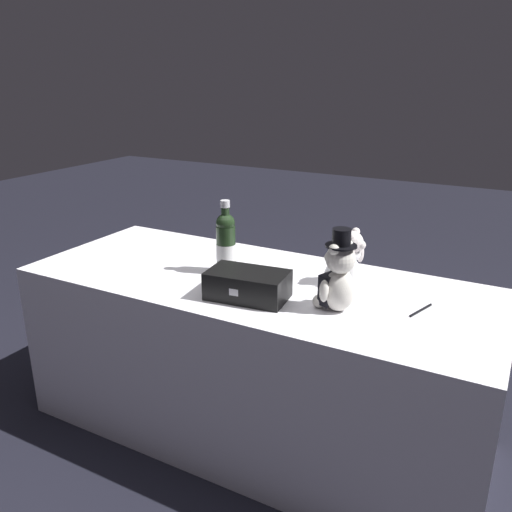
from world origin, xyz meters
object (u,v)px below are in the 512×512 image
(teddy_bear_groom, at_px, (337,277))
(gift_case_black, at_px, (248,285))
(signing_pen, at_px, (422,310))
(champagne_bottle, at_px, (226,243))
(teddy_bear_bride, at_px, (348,260))

(teddy_bear_groom, xyz_separation_m, gift_case_black, (-0.32, -0.06, -0.07))
(teddy_bear_groom, bearing_deg, signing_pen, 26.00)
(champagne_bottle, height_order, signing_pen, champagne_bottle)
(champagne_bottle, distance_m, signing_pen, 0.81)
(teddy_bear_groom, height_order, teddy_bear_bride, teddy_bear_groom)
(gift_case_black, bearing_deg, signing_pen, 17.77)
(signing_pen, bearing_deg, gift_case_black, -162.23)
(teddy_bear_groom, height_order, signing_pen, teddy_bear_groom)
(teddy_bear_groom, height_order, gift_case_black, teddy_bear_groom)
(signing_pen, relative_size, gift_case_black, 0.45)
(signing_pen, bearing_deg, champagne_bottle, -179.84)
(teddy_bear_bride, relative_size, gift_case_black, 0.72)
(champagne_bottle, relative_size, gift_case_black, 0.99)
(teddy_bear_bride, bearing_deg, champagne_bottle, -165.78)
(teddy_bear_bride, bearing_deg, signing_pen, -20.72)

